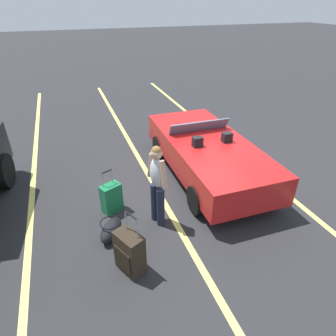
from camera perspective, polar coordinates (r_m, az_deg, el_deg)
ground_plane at (r=7.32m, az=7.39°, el=-1.24°), size 80.00×80.00×0.00m
lot_line_near at (r=7.96m, az=16.08°, el=0.53°), size 18.00×0.12×0.01m
lot_line_mid at (r=6.88m, az=-2.79°, el=-3.28°), size 18.00×0.12×0.01m
lot_line_far at (r=6.77m, az=-25.34°, el=-7.31°), size 18.00×0.12×0.01m
convertible_car at (r=7.19m, az=6.99°, el=3.58°), size 4.17×1.90×1.24m
suitcase_large_black at (r=4.77m, az=-7.58°, el=-16.21°), size 0.55×0.46×1.10m
suitcase_medium_bright at (r=6.02m, az=-11.08°, el=-5.81°), size 0.38×0.46×0.93m
duffel_bag at (r=5.52m, az=-11.15°, el=-11.83°), size 0.70×0.61×0.34m
traveler_person at (r=5.28m, az=-2.16°, el=-2.74°), size 0.60×0.30×1.65m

